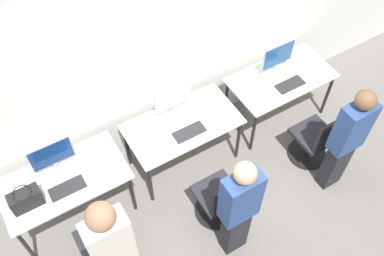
% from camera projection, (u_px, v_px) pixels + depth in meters
% --- Properties ---
extents(ground_plane, '(20.00, 20.00, 0.00)m').
position_uv_depth(ground_plane, '(198.00, 180.00, 5.15)').
color(ground_plane, slate).
extents(wall_back, '(12.00, 0.05, 2.80)m').
position_uv_depth(wall_back, '(159.00, 53.00, 4.47)').
color(wall_back, silver).
rests_on(wall_back, ground_plane).
extents(desk_left, '(1.28, 0.69, 0.72)m').
position_uv_depth(desk_left, '(65.00, 183.00, 4.38)').
color(desk_left, silver).
rests_on(desk_left, ground_plane).
extents(monitor_left, '(0.44, 0.15, 0.41)m').
position_uv_depth(monitor_left, '(52.00, 156.00, 4.22)').
color(monitor_left, '#B2B2B7').
rests_on(monitor_left, desk_left).
extents(keyboard_left, '(0.36, 0.16, 0.02)m').
position_uv_depth(keyboard_left, '(67.00, 188.00, 4.25)').
color(keyboard_left, '#262628').
rests_on(keyboard_left, desk_left).
extents(mouse_left, '(0.06, 0.09, 0.03)m').
position_uv_depth(mouse_left, '(90.00, 178.00, 4.31)').
color(mouse_left, silver).
rests_on(mouse_left, desk_left).
extents(office_chair_left, '(0.48, 0.48, 0.87)m').
position_uv_depth(office_chair_left, '(104.00, 247.00, 4.27)').
color(office_chair_left, black).
rests_on(office_chair_left, ground_plane).
extents(person_left, '(0.36, 0.23, 1.76)m').
position_uv_depth(person_left, '(114.00, 252.00, 3.60)').
color(person_left, '#232328').
rests_on(person_left, ground_plane).
extents(desk_center, '(1.28, 0.69, 0.72)m').
position_uv_depth(desk_center, '(183.00, 128.00, 4.82)').
color(desk_center, silver).
rests_on(desk_center, ground_plane).
extents(monitor_center, '(0.44, 0.15, 0.41)m').
position_uv_depth(monitor_center, '(173.00, 99.00, 4.68)').
color(monitor_center, '#B2B2B7').
rests_on(monitor_center, desk_center).
extents(keyboard_center, '(0.36, 0.16, 0.02)m').
position_uv_depth(keyboard_center, '(189.00, 132.00, 4.67)').
color(keyboard_center, '#262628').
rests_on(keyboard_center, desk_center).
extents(mouse_center, '(0.06, 0.09, 0.03)m').
position_uv_depth(mouse_center, '(208.00, 122.00, 4.75)').
color(mouse_center, silver).
rests_on(mouse_center, desk_center).
extents(office_chair_center, '(0.48, 0.48, 0.87)m').
position_uv_depth(office_chair_center, '(220.00, 200.00, 4.59)').
color(office_chair_center, black).
rests_on(office_chair_center, ground_plane).
extents(person_center, '(0.36, 0.21, 1.56)m').
position_uv_depth(person_center, '(239.00, 208.00, 3.99)').
color(person_center, '#232328').
rests_on(person_center, ground_plane).
extents(desk_right, '(1.28, 0.69, 0.72)m').
position_uv_depth(desk_right, '(281.00, 81.00, 5.25)').
color(desk_right, silver).
rests_on(desk_right, ground_plane).
extents(monitor_right, '(0.44, 0.15, 0.41)m').
position_uv_depth(monitor_right, '(278.00, 57.00, 5.08)').
color(monitor_right, '#B2B2B7').
rests_on(monitor_right, desk_right).
extents(keyboard_right, '(0.36, 0.16, 0.02)m').
position_uv_depth(keyboard_right, '(290.00, 85.00, 5.11)').
color(keyboard_right, '#262628').
rests_on(keyboard_right, desk_right).
extents(mouse_right, '(0.06, 0.09, 0.03)m').
position_uv_depth(mouse_right, '(309.00, 77.00, 5.17)').
color(mouse_right, silver).
rests_on(mouse_right, desk_right).
extents(office_chair_right, '(0.48, 0.48, 0.87)m').
position_uv_depth(office_chair_right, '(316.00, 141.00, 5.07)').
color(office_chair_right, black).
rests_on(office_chair_right, ground_plane).
extents(person_right, '(0.36, 0.21, 1.57)m').
position_uv_depth(person_right, '(347.00, 139.00, 4.47)').
color(person_right, '#232328').
rests_on(person_right, ground_plane).
extents(handbag, '(0.30, 0.18, 0.25)m').
position_uv_depth(handbag, '(26.00, 199.00, 4.06)').
color(handbag, black).
rests_on(handbag, desk_left).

